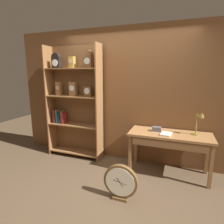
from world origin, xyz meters
name	(u,v)px	position (x,y,z in m)	size (l,w,h in m)	color
ground_plane	(100,196)	(0.00, 0.00, 0.00)	(10.00, 10.00, 0.00)	brown
back_wood_panel	(126,96)	(0.00, 1.32, 1.30)	(4.80, 0.05, 2.60)	brown
bookshelf	(74,100)	(-1.07, 1.11, 1.19)	(1.17, 0.31, 2.28)	brown
workbench	(170,139)	(0.87, 0.95, 0.65)	(1.36, 0.56, 0.74)	#9E6B3D
desk_lamp	(199,121)	(1.30, 1.02, 0.99)	(0.18, 0.18, 0.41)	olive
toolbox_small	(157,129)	(0.64, 1.02, 0.78)	(0.15, 0.09, 0.08)	#595960
open_repair_manual	(166,134)	(0.81, 0.88, 0.76)	(0.16, 0.22, 0.03)	silver
round_clock_large	(121,182)	(0.30, 0.03, 0.27)	(0.48, 0.11, 0.52)	brown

